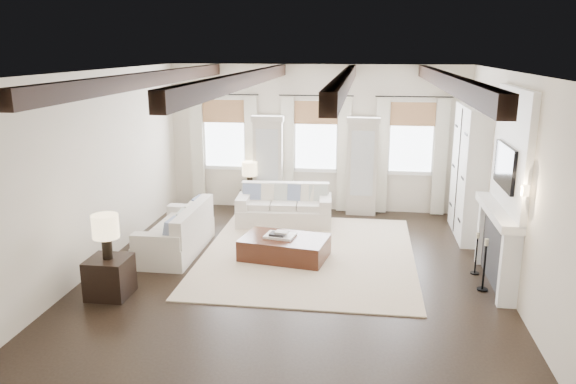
# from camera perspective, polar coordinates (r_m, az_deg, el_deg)

# --- Properties ---
(ground) EXTENTS (7.50, 7.50, 0.00)m
(ground) POSITION_cam_1_polar(r_m,az_deg,el_deg) (9.23, 0.64, -8.14)
(ground) COLOR black
(ground) RESTS_ON ground
(room_shell) EXTENTS (6.54, 7.54, 3.22)m
(room_shell) POSITION_cam_1_polar(r_m,az_deg,el_deg) (9.49, 5.86, 4.35)
(room_shell) COLOR silver
(room_shell) RESTS_ON ground
(area_rug) EXTENTS (3.67, 4.39, 0.02)m
(area_rug) POSITION_cam_1_polar(r_m,az_deg,el_deg) (9.99, 2.09, -6.27)
(area_rug) COLOR beige
(area_rug) RESTS_ON ground
(sofa_back) EXTENTS (1.97, 0.99, 0.82)m
(sofa_back) POSITION_cam_1_polar(r_m,az_deg,el_deg) (11.56, -0.36, -1.64)
(sofa_back) COLOR silver
(sofa_back) RESTS_ON ground
(sofa_left) EXTENTS (0.90, 1.97, 0.84)m
(sofa_left) POSITION_cam_1_polar(r_m,az_deg,el_deg) (10.17, -11.06, -4.21)
(sofa_left) COLOR silver
(sofa_left) RESTS_ON ground
(ottoman) EXTENTS (1.57, 1.13, 0.38)m
(ottoman) POSITION_cam_1_polar(r_m,az_deg,el_deg) (9.73, -0.35, -5.70)
(ottoman) COLOR black
(ottoman) RESTS_ON ground
(tray) EXTENTS (0.56, 0.46, 0.04)m
(tray) POSITION_cam_1_polar(r_m,az_deg,el_deg) (9.70, -0.82, -4.46)
(tray) COLOR white
(tray) RESTS_ON ottoman
(book_lower) EXTENTS (0.29, 0.24, 0.04)m
(book_lower) POSITION_cam_1_polar(r_m,az_deg,el_deg) (9.66, -1.07, -4.31)
(book_lower) COLOR #262628
(book_lower) RESTS_ON tray
(book_upper) EXTENTS (0.25, 0.20, 0.03)m
(book_upper) POSITION_cam_1_polar(r_m,az_deg,el_deg) (9.64, -0.64, -4.11)
(book_upper) COLOR beige
(book_upper) RESTS_ON book_lower
(side_table_front) EXTENTS (0.58, 0.58, 0.58)m
(side_table_front) POSITION_cam_1_polar(r_m,az_deg,el_deg) (8.70, -17.67, -8.23)
(side_table_front) COLOR black
(side_table_front) RESTS_ON ground
(lamp_front) EXTENTS (0.38, 0.38, 0.66)m
(lamp_front) POSITION_cam_1_polar(r_m,az_deg,el_deg) (8.45, -18.05, -3.59)
(lamp_front) COLOR black
(lamp_front) RESTS_ON side_table_front
(side_table_back) EXTENTS (0.37, 0.37, 0.56)m
(side_table_back) POSITION_cam_1_polar(r_m,az_deg,el_deg) (12.39, -3.86, -0.83)
(side_table_back) COLOR black
(side_table_back) RESTS_ON ground
(lamp_back) EXTENTS (0.34, 0.34, 0.58)m
(lamp_back) POSITION_cam_1_polar(r_m,az_deg,el_deg) (12.23, -3.92, 2.21)
(lamp_back) COLOR black
(lamp_back) RESTS_ON side_table_back
(candlestick_near) EXTENTS (0.16, 0.16, 0.81)m
(candlestick_near) POSITION_cam_1_polar(r_m,az_deg,el_deg) (8.96, 19.30, -7.39)
(candlestick_near) COLOR black
(candlestick_near) RESTS_ON ground
(candlestick_far) EXTENTS (0.14, 0.14, 0.70)m
(candlestick_far) POSITION_cam_1_polar(r_m,az_deg,el_deg) (9.56, 18.56, -6.26)
(candlestick_far) COLOR black
(candlestick_far) RESTS_ON ground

